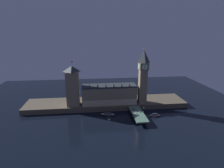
# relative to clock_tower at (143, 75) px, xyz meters

# --- Properties ---
(ground_plane) EXTENTS (400.00, 400.00, 0.00)m
(ground_plane) POSITION_rel_clock_tower_xyz_m (-47.87, -26.49, -45.56)
(ground_plane) COLOR black
(embankment) EXTENTS (220.00, 42.00, 6.88)m
(embankment) POSITION_rel_clock_tower_xyz_m (-47.87, 12.51, -42.12)
(embankment) COLOR brown
(embankment) RESTS_ON ground_plane
(parliament_hall) EXTENTS (71.84, 22.00, 30.43)m
(parliament_hall) POSITION_rel_clock_tower_xyz_m (-44.55, 4.83, -26.04)
(parliament_hall) COLOR #7F7056
(parliament_hall) RESTS_ON embankment
(clock_tower) EXTENTS (12.27, 12.38, 73.13)m
(clock_tower) POSITION_rel_clock_tower_xyz_m (0.00, 0.00, 0.00)
(clock_tower) COLOR #7F7056
(clock_tower) RESTS_ON embankment
(victoria_tower) EXTENTS (16.27, 16.27, 58.47)m
(victoria_tower) POSITION_rel_clock_tower_xyz_m (-92.09, 2.99, -12.32)
(victoria_tower) COLOR #7F7056
(victoria_tower) RESTS_ON embankment
(bridge) EXTENTS (13.95, 46.00, 6.05)m
(bridge) POSITION_rel_clock_tower_xyz_m (-13.15, -31.49, -41.54)
(bridge) COLOR slate
(bridge) RESTS_ON ground_plane
(car_northbound_lead) EXTENTS (1.86, 4.18, 1.55)m
(car_northbound_lead) POSITION_rel_clock_tower_xyz_m (-16.22, -20.41, -38.78)
(car_northbound_lead) COLOR red
(car_northbound_lead) RESTS_ON bridge
(car_northbound_trail) EXTENTS (1.89, 4.56, 1.59)m
(car_northbound_trail) POSITION_rel_clock_tower_xyz_m (-16.22, -35.62, -38.76)
(car_northbound_trail) COLOR silver
(car_northbound_trail) RESTS_ON bridge
(car_southbound_trail) EXTENTS (1.98, 4.75, 1.51)m
(car_southbound_trail) POSITION_rel_clock_tower_xyz_m (-10.08, -26.28, -38.79)
(car_southbound_trail) COLOR white
(car_southbound_trail) RESTS_ON bridge
(pedestrian_mid_walk) EXTENTS (0.38, 0.38, 1.68)m
(pedestrian_mid_walk) POSITION_rel_clock_tower_xyz_m (-7.01, -34.93, -38.62)
(pedestrian_mid_walk) COLOR black
(pedestrian_mid_walk) RESTS_ON bridge
(street_lamp_near) EXTENTS (1.34, 0.60, 6.97)m
(street_lamp_near) POSITION_rel_clock_tower_xyz_m (-19.69, -46.21, -35.15)
(street_lamp_near) COLOR #2D3333
(street_lamp_near) RESTS_ON bridge
(street_lamp_mid) EXTENTS (1.34, 0.60, 7.28)m
(street_lamp_mid) POSITION_rel_clock_tower_xyz_m (-6.61, -31.49, -34.96)
(street_lamp_mid) COLOR #2D3333
(street_lamp_mid) RESTS_ON bridge
(boat_upstream) EXTENTS (18.20, 7.98, 4.02)m
(boat_upstream) POSITION_rel_clock_tower_xyz_m (-48.75, -20.54, -44.09)
(boat_upstream) COLOR #28282D
(boat_upstream) RESTS_ON ground_plane
(boat_downstream) EXTENTS (13.29, 5.49, 3.75)m
(boat_downstream) POSITION_rel_clock_tower_xyz_m (8.59, -29.25, -44.19)
(boat_downstream) COLOR #B2A893
(boat_downstream) RESTS_ON ground_plane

